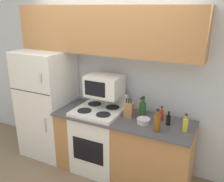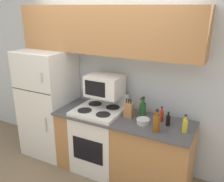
{
  "view_description": "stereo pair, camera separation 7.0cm",
  "coord_description": "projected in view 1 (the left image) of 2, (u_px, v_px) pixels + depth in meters",
  "views": [
    {
      "loc": [
        1.58,
        -2.47,
        2.29
      ],
      "look_at": [
        0.22,
        0.28,
        1.24
      ],
      "focal_mm": 40.0,
      "sensor_mm": 36.0,
      "label": 1
    },
    {
      "loc": [
        1.64,
        -2.44,
        2.29
      ],
      "look_at": [
        0.22,
        0.28,
        1.24
      ],
      "focal_mm": 40.0,
      "sensor_mm": 36.0,
      "label": 2
    }
  ],
  "objects": [
    {
      "name": "lower_cabinets",
      "position": [
        123.0,
        146.0,
        3.46
      ],
      "size": [
        1.87,
        0.67,
        0.89
      ],
      "color": "#B27A47",
      "rests_on": "ground_plane"
    },
    {
      "name": "bottle_cooking_spray",
      "position": [
        185.0,
        125.0,
        2.91
      ],
      "size": [
        0.06,
        0.06,
        0.22
      ],
      "color": "gold",
      "rests_on": "lower_cabinets"
    },
    {
      "name": "stove",
      "position": [
        99.0,
        138.0,
        3.59
      ],
      "size": [
        0.64,
        0.65,
        1.09
      ],
      "color": "white",
      "rests_on": "ground_plane"
    },
    {
      "name": "ground_plane",
      "position": [
        89.0,
        178.0,
        3.5
      ],
      "size": [
        12.0,
        12.0,
        0.0
      ],
      "primitive_type": "plane",
      "color": "#7F6B51"
    },
    {
      "name": "bowl",
      "position": [
        143.0,
        121.0,
        3.13
      ],
      "size": [
        0.17,
        0.17,
        0.07
      ],
      "color": "silver",
      "rests_on": "lower_cabinets"
    },
    {
      "name": "wall_back",
      "position": [
        112.0,
        78.0,
        3.7
      ],
      "size": [
        8.0,
        0.05,
        2.55
      ],
      "color": "silver",
      "rests_on": "ground_plane"
    },
    {
      "name": "bottle_vinegar",
      "position": [
        141.0,
        108.0,
        3.37
      ],
      "size": [
        0.06,
        0.06,
        0.24
      ],
      "color": "olive",
      "rests_on": "lower_cabinets"
    },
    {
      "name": "bottle_whiskey",
      "position": [
        157.0,
        122.0,
        2.91
      ],
      "size": [
        0.08,
        0.08,
        0.28
      ],
      "color": "brown",
      "rests_on": "lower_cabinets"
    },
    {
      "name": "microwave",
      "position": [
        104.0,
        86.0,
        3.44
      ],
      "size": [
        0.48,
        0.37,
        0.29
      ],
      "color": "white",
      "rests_on": "stove"
    },
    {
      "name": "refrigerator",
      "position": [
        48.0,
        103.0,
        3.91
      ],
      "size": [
        0.74,
        0.71,
        1.67
      ],
      "color": "white",
      "rests_on": "ground_plane"
    },
    {
      "name": "upper_cabinets",
      "position": [
        105.0,
        30.0,
        3.29
      ],
      "size": [
        2.62,
        0.35,
        0.63
      ],
      "color": "#B27A47",
      "rests_on": "refrigerator"
    },
    {
      "name": "bottle_wine_green",
      "position": [
        143.0,
        110.0,
        3.24
      ],
      "size": [
        0.08,
        0.08,
        0.3
      ],
      "color": "#194C23",
      "rests_on": "lower_cabinets"
    },
    {
      "name": "knife_block",
      "position": [
        129.0,
        110.0,
        3.29
      ],
      "size": [
        0.11,
        0.1,
        0.26
      ],
      "color": "#B27A47",
      "rests_on": "lower_cabinets"
    },
    {
      "name": "bottle_soy_sauce",
      "position": [
        168.0,
        120.0,
        3.07
      ],
      "size": [
        0.05,
        0.05,
        0.18
      ],
      "color": "black",
      "rests_on": "lower_cabinets"
    },
    {
      "name": "bottle_hot_sauce",
      "position": [
        161.0,
        115.0,
        3.18
      ],
      "size": [
        0.05,
        0.05,
        0.2
      ],
      "color": "red",
      "rests_on": "lower_cabinets"
    }
  ]
}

